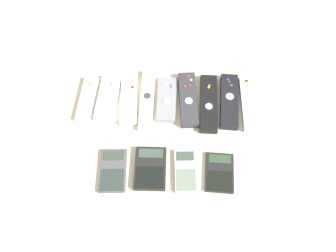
% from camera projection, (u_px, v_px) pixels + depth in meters
% --- Properties ---
extents(ground_plane, '(3.00, 3.00, 0.00)m').
position_uv_depth(ground_plane, '(168.00, 142.00, 0.97)').
color(ground_plane, beige).
extents(remote_0, '(0.05, 0.16, 0.02)m').
position_uv_depth(remote_0, '(88.00, 99.00, 1.03)').
color(remote_0, white).
rests_on(remote_0, ground_plane).
extents(remote_1, '(0.07, 0.17, 0.02)m').
position_uv_depth(remote_1, '(108.00, 98.00, 1.03)').
color(remote_1, white).
rests_on(remote_1, ground_plane).
extents(remote_2, '(0.06, 0.18, 0.02)m').
position_uv_depth(remote_2, '(129.00, 100.00, 1.03)').
color(remote_2, white).
rests_on(remote_2, ground_plane).
extents(remote_3, '(0.04, 0.22, 0.02)m').
position_uv_depth(remote_3, '(147.00, 100.00, 1.03)').
color(remote_3, white).
rests_on(remote_3, ground_plane).
extents(remote_4, '(0.06, 0.16, 0.02)m').
position_uv_depth(remote_4, '(167.00, 99.00, 1.03)').
color(remote_4, gray).
rests_on(remote_4, ground_plane).
extents(remote_5, '(0.07, 0.19, 0.03)m').
position_uv_depth(remote_5, '(188.00, 99.00, 1.03)').
color(remote_5, '#333338').
rests_on(remote_5, ground_plane).
extents(remote_6, '(0.06, 0.21, 0.02)m').
position_uv_depth(remote_6, '(209.00, 103.00, 1.02)').
color(remote_6, black).
rests_on(remote_6, ground_plane).
extents(remote_7, '(0.06, 0.19, 0.03)m').
position_uv_depth(remote_7, '(229.00, 101.00, 1.02)').
color(remote_7, black).
rests_on(remote_7, ground_plane).
extents(remote_8, '(0.05, 0.19, 0.02)m').
position_uv_depth(remote_8, '(250.00, 104.00, 1.02)').
color(remote_8, silver).
rests_on(remote_8, ground_plane).
extents(calculator_0, '(0.08, 0.13, 0.01)m').
position_uv_depth(calculator_0, '(113.00, 170.00, 0.92)').
color(calculator_0, '#4C4C51').
rests_on(calculator_0, ground_plane).
extents(calculator_1, '(0.09, 0.13, 0.02)m').
position_uv_depth(calculator_1, '(150.00, 168.00, 0.92)').
color(calculator_1, black).
rests_on(calculator_1, ground_plane).
extents(calculator_2, '(0.07, 0.13, 0.01)m').
position_uv_depth(calculator_2, '(186.00, 171.00, 0.92)').
color(calculator_2, '#B2B2B7').
rests_on(calculator_2, ground_plane).
extents(calculator_3, '(0.09, 0.12, 0.01)m').
position_uv_depth(calculator_3, '(219.00, 172.00, 0.92)').
color(calculator_3, black).
rests_on(calculator_3, ground_plane).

